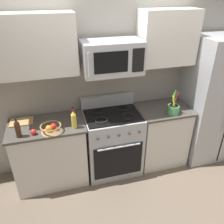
% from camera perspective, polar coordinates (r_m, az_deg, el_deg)
% --- Properties ---
extents(ground_plane, '(16.00, 16.00, 0.00)m').
position_cam_1_polar(ground_plane, '(3.19, 3.37, -20.80)').
color(ground_plane, '#6B5B4C').
extents(wall_back, '(8.00, 0.10, 2.60)m').
position_cam_1_polar(wall_back, '(3.22, -1.63, 8.27)').
color(wall_back, '#9E998E').
rests_on(wall_back, ground).
extents(counter_left, '(0.95, 0.58, 0.91)m').
position_cam_1_polar(counter_left, '(3.24, -14.98, -9.86)').
color(counter_left, silver).
rests_on(counter_left, ground).
extents(range_oven, '(0.76, 0.62, 1.09)m').
position_cam_1_polar(range_oven, '(3.31, 0.10, -7.40)').
color(range_oven, '#B2B5BA').
rests_on(range_oven, ground).
extents(counter_right, '(0.73, 0.58, 0.91)m').
position_cam_1_polar(counter_right, '(3.56, 11.98, -5.54)').
color(counter_right, silver).
rests_on(counter_right, ground).
extents(refrigerator, '(0.89, 0.69, 1.87)m').
position_cam_1_polar(refrigerator, '(3.75, 24.26, 2.71)').
color(refrigerator, '#B2B5BA').
rests_on(refrigerator, ground).
extents(microwave, '(0.71, 0.44, 0.39)m').
position_cam_1_polar(microwave, '(2.79, -0.02, 13.42)').
color(microwave, '#B2B5BA').
extents(upper_cabinets_left, '(0.94, 0.34, 0.68)m').
position_cam_1_polar(upper_cabinets_left, '(2.77, -18.96, 15.33)').
color(upper_cabinets_left, silver).
extents(upper_cabinets_right, '(0.72, 0.34, 0.68)m').
position_cam_1_polar(upper_cabinets_right, '(3.14, 13.56, 17.50)').
color(upper_cabinets_right, silver).
extents(utensil_crock, '(0.15, 0.15, 0.33)m').
position_cam_1_polar(utensil_crock, '(3.19, 14.95, 0.79)').
color(utensil_crock, '#59AD66').
rests_on(utensil_crock, counter_right).
extents(fruit_basket, '(0.25, 0.25, 0.11)m').
position_cam_1_polar(fruit_basket, '(2.81, -14.91, -3.88)').
color(fruit_basket, '#9E7A4C').
rests_on(fruit_basket, counter_left).
extents(apple_loose, '(0.07, 0.07, 0.07)m').
position_cam_1_polar(apple_loose, '(2.82, -18.90, -4.70)').
color(apple_loose, red).
rests_on(apple_loose, counter_left).
extents(cutting_board, '(0.28, 0.21, 0.02)m').
position_cam_1_polar(cutting_board, '(3.13, -21.54, -2.26)').
color(cutting_board, tan).
rests_on(cutting_board, counter_left).
extents(bottle_hot_sauce, '(0.06, 0.06, 0.18)m').
position_cam_1_polar(bottle_hot_sauce, '(2.98, -9.64, -0.53)').
color(bottle_hot_sauce, red).
rests_on(bottle_hot_sauce, counter_left).
extents(bottle_soy, '(0.06, 0.06, 0.24)m').
position_cam_1_polar(bottle_soy, '(2.80, -22.39, -3.79)').
color(bottle_soy, '#382314').
rests_on(bottle_soy, counter_left).
extents(bottle_oil, '(0.06, 0.06, 0.25)m').
position_cam_1_polar(bottle_oil, '(2.79, -9.46, -1.87)').
color(bottle_oil, gold).
rests_on(bottle_oil, counter_left).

